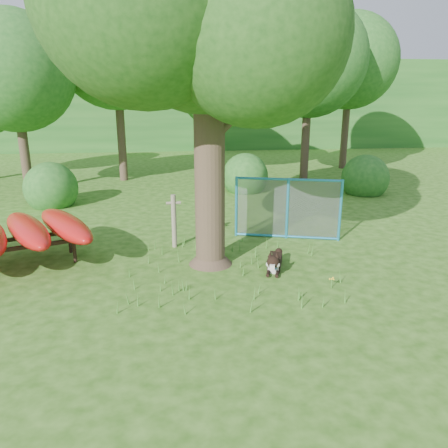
{
  "coord_description": "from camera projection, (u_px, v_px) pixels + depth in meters",
  "views": [
    {
      "loc": [
        -0.9,
        -7.77,
        3.69
      ],
      "look_at": [
        0.2,
        1.2,
        1.0
      ],
      "focal_mm": 35.0,
      "sensor_mm": 36.0,
      "label": 1
    }
  ],
  "objects": [
    {
      "name": "wildflower_clump",
      "position": [
        332.0,
        280.0,
        8.61
      ],
      "size": [
        0.1,
        0.09,
        0.22
      ],
      "rotation": [
        0.0,
        0.0,
        0.29
      ],
      "color": "#44822A",
      "rests_on": "ground"
    },
    {
      "name": "bg_tree_b",
      "position": [
        115.0,
        46.0,
        18.02
      ],
      "size": [
        5.2,
        5.2,
        8.22
      ],
      "color": "#3C2D20",
      "rests_on": "ground"
    },
    {
      "name": "bg_tree_d",
      "position": [
        310.0,
        59.0,
        18.15
      ],
      "size": [
        4.8,
        4.8,
        7.5
      ],
      "color": "#3C2D20",
      "rests_on": "ground"
    },
    {
      "name": "shrub_left",
      "position": [
        53.0,
        205.0,
        15.1
      ],
      "size": [
        1.8,
        1.8,
        1.8
      ],
      "primitive_type": "sphere",
      "color": "#205B1D",
      "rests_on": "ground"
    },
    {
      "name": "bg_tree_a",
      "position": [
        14.0,
        72.0,
        16.03
      ],
      "size": [
        4.4,
        4.4,
        6.7
      ],
      "color": "#3C2D20",
      "rests_on": "ground"
    },
    {
      "name": "bg_tree_c",
      "position": [
        221.0,
        85.0,
        19.92
      ],
      "size": [
        4.0,
        4.0,
        6.12
      ],
      "color": "#3C2D20",
      "rests_on": "ground"
    },
    {
      "name": "ground",
      "position": [
        221.0,
        290.0,
        8.55
      ],
      "size": [
        80.0,
        80.0,
        0.0
      ],
      "primitive_type": "plane",
      "color": "#265310",
      "rests_on": "ground"
    },
    {
      "name": "fence_section",
      "position": [
        287.0,
        209.0,
        11.45
      ],
      "size": [
        2.69,
        0.84,
        2.71
      ],
      "rotation": [
        0.0,
        0.0,
        -0.28
      ],
      "color": "#298EC0",
      "rests_on": "ground"
    },
    {
      "name": "shrub_mid",
      "position": [
        245.0,
        191.0,
        17.35
      ],
      "size": [
        1.8,
        1.8,
        1.8
      ],
      "primitive_type": "sphere",
      "color": "#205B1D",
      "rests_on": "ground"
    },
    {
      "name": "wooded_hillside",
      "position": [
        180.0,
        104.0,
        34.33
      ],
      "size": [
        80.0,
        12.0,
        6.0
      ],
      "primitive_type": "cube",
      "color": "#205B1D",
      "rests_on": "ground"
    },
    {
      "name": "kayak_rack",
      "position": [
        8.0,
        233.0,
        9.52
      ],
      "size": [
        4.24,
        3.81,
        1.04
      ],
      "rotation": [
        0.0,
        0.0,
        0.35
      ],
      "color": "black",
      "rests_on": "ground"
    },
    {
      "name": "husky_dog",
      "position": [
        274.0,
        262.0,
        9.48
      ],
      "size": [
        0.58,
        1.13,
        0.53
      ],
      "rotation": [
        0.0,
        0.0,
        -0.32
      ],
      "color": "black",
      "rests_on": "ground"
    },
    {
      "name": "bg_tree_e",
      "position": [
        350.0,
        62.0,
        21.31
      ],
      "size": [
        4.6,
        4.6,
        7.55
      ],
      "color": "#3C2D20",
      "rests_on": "ground"
    },
    {
      "name": "wooden_post",
      "position": [
        174.0,
        220.0,
        10.81
      ],
      "size": [
        0.37,
        0.13,
        1.34
      ],
      "rotation": [
        0.0,
        0.0,
        0.05
      ],
      "color": "#716955",
      "rests_on": "ground"
    },
    {
      "name": "shrub_right",
      "position": [
        364.0,
        193.0,
        16.92
      ],
      "size": [
        1.8,
        1.8,
        1.8
      ],
      "primitive_type": "sphere",
      "color": "#205B1D",
      "rests_on": "ground"
    }
  ]
}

